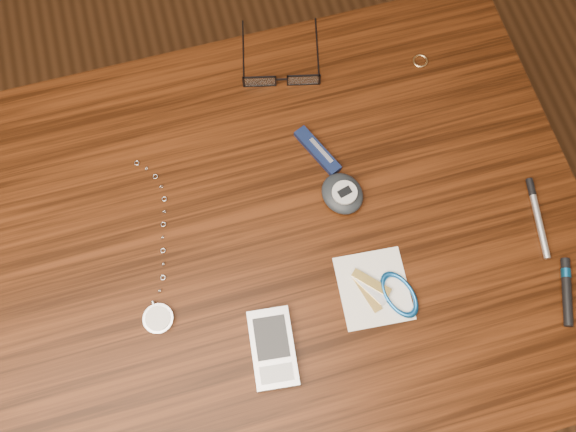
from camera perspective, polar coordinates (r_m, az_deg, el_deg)
name	(u,v)px	position (r m, az deg, el deg)	size (l,w,h in m)	color
ground	(264,334)	(1.65, -2.15, -10.44)	(3.80, 3.80, 0.00)	#472814
desk	(250,266)	(1.02, -3.44, -4.44)	(1.00, 0.70, 0.75)	#381808
eyeglasses	(281,77)	(1.02, -0.59, 12.25)	(0.15, 0.15, 0.03)	black
gold_ring	(420,61)	(1.07, 11.67, 13.34)	(0.03, 0.03, 0.00)	#DFAF70
pocket_watch	(158,313)	(0.91, -11.44, -8.49)	(0.07, 0.27, 0.01)	#BCBCC0
pda_phone	(273,348)	(0.88, -1.36, -11.67)	(0.07, 0.11, 0.02)	#A9A9AD
pedometer	(342,193)	(0.94, 4.86, 2.01)	(0.07, 0.08, 0.03)	black
notepad_keys	(387,292)	(0.91, 8.79, -6.65)	(0.12, 0.11, 0.01)	white
pocket_knife	(318,151)	(0.97, 2.64, 5.80)	(0.05, 0.09, 0.01)	#0C1736
silver_pen	(537,212)	(1.00, 21.23, 0.37)	(0.03, 0.12, 0.01)	silver
black_blue_pen	(567,289)	(0.98, 23.54, -6.01)	(0.05, 0.09, 0.01)	black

